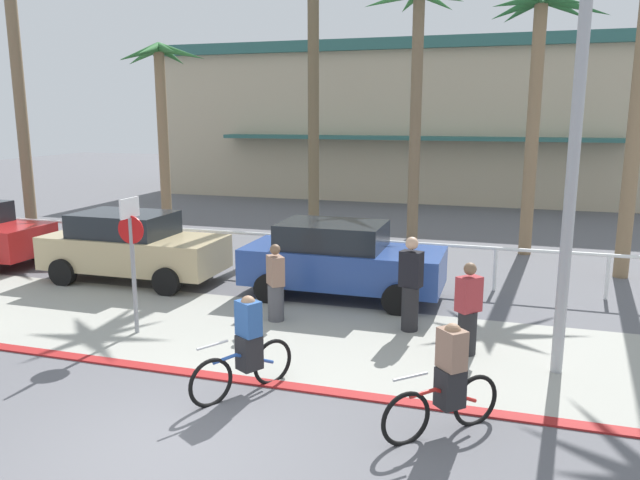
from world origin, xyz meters
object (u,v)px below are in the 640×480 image
object	(u,v)px
palm_tree_2	(313,11)
palm_tree_3	(417,60)
palm_tree_0	(13,17)
palm_tree_1	(160,85)
stop_sign_bike_lane	(132,246)
pedestrian_2	(411,288)
pedestrian_1	(276,287)
cyclist_red_0	(447,382)
pedestrian_0	(468,313)
car_blue_2	(341,259)
palm_tree_4	(539,58)
cyclist_blue_1	(246,347)
streetlight_curb	(580,97)
car_tan_1	(132,246)

from	to	relation	value
palm_tree_2	palm_tree_3	size ratio (longest dim) A/B	1.28
palm_tree_0	palm_tree_1	xyz separation A→B (m)	(3.21, 2.94, -1.95)
stop_sign_bike_lane	pedestrian_2	bearing A→B (deg)	18.62
palm_tree_0	palm_tree_2	distance (m)	9.21
palm_tree_1	pedestrian_1	world-z (taller)	palm_tree_1
cyclist_red_0	pedestrian_0	world-z (taller)	pedestrian_0
palm_tree_2	car_blue_2	world-z (taller)	palm_tree_2
palm_tree_4	cyclist_blue_1	size ratio (longest dim) A/B	4.56
cyclist_red_0	pedestrian_2	distance (m)	3.79
palm_tree_0	palm_tree_2	size ratio (longest dim) A/B	0.94
palm_tree_3	cyclist_red_0	world-z (taller)	palm_tree_3
streetlight_curb	palm_tree_4	xyz separation A→B (m)	(-0.31, 9.05, 1.27)
streetlight_curb	car_tan_1	bearing A→B (deg)	162.46
palm_tree_2	pedestrian_0	bearing A→B (deg)	-58.04
pedestrian_2	pedestrian_0	bearing A→B (deg)	-38.16
stop_sign_bike_lane	cyclist_red_0	bearing A→B (deg)	-18.69
palm_tree_2	car_blue_2	bearing A→B (deg)	-67.27
streetlight_curb	palm_tree_1	size ratio (longest dim) A/B	1.17
stop_sign_bike_lane	pedestrian_1	world-z (taller)	stop_sign_bike_lane
stop_sign_bike_lane	palm_tree_4	xyz separation A→B (m)	(7.09, 9.24, 3.87)
streetlight_curb	cyclist_blue_1	world-z (taller)	streetlight_curb
streetlight_curb	cyclist_red_0	distance (m)	4.45
palm_tree_2	pedestrian_2	world-z (taller)	palm_tree_2
car_blue_2	pedestrian_0	xyz separation A→B (m)	(2.95, -2.63, -0.13)
stop_sign_bike_lane	cyclist_red_0	world-z (taller)	stop_sign_bike_lane
stop_sign_bike_lane	car_tan_1	distance (m)	4.00
streetlight_curb	palm_tree_4	world-z (taller)	streetlight_curb
palm_tree_2	car_tan_1	distance (m)	9.46
streetlight_curb	cyclist_blue_1	size ratio (longest dim) A/B	4.69
stop_sign_bike_lane	palm_tree_0	distance (m)	11.92
palm_tree_4	palm_tree_3	bearing A→B (deg)	161.91
palm_tree_1	car_tan_1	xyz separation A→B (m)	(2.90, -6.41, -4.14)
palm_tree_1	cyclist_blue_1	size ratio (longest dim) A/B	4.01
palm_tree_4	car_blue_2	size ratio (longest dim) A/B	1.66
palm_tree_1	pedestrian_0	size ratio (longest dim) A/B	3.96
streetlight_curb	pedestrian_1	world-z (taller)	streetlight_curb
car_tan_1	cyclist_blue_1	bearing A→B (deg)	-43.27
palm_tree_1	pedestrian_0	distance (m)	14.83
palm_tree_3	car_blue_2	size ratio (longest dim) A/B	1.78
cyclist_blue_1	pedestrian_0	xyz separation A→B (m)	(2.99, 2.43, 0.05)
car_blue_2	cyclist_red_0	world-z (taller)	car_blue_2
stop_sign_bike_lane	car_blue_2	size ratio (longest dim) A/B	0.58
palm_tree_3	palm_tree_2	bearing A→B (deg)	-169.16
streetlight_curb	palm_tree_3	world-z (taller)	palm_tree_3
car_blue_2	pedestrian_1	size ratio (longest dim) A/B	2.82
car_blue_2	pedestrian_1	bearing A→B (deg)	-111.54
palm_tree_0	car_blue_2	xyz separation A→B (m)	(11.35, -3.30, -6.09)
stop_sign_bike_lane	pedestrian_0	bearing A→B (deg)	7.28
palm_tree_0	pedestrian_0	world-z (taller)	palm_tree_0
pedestrian_1	pedestrian_2	xyz separation A→B (m)	(2.62, 0.22, 0.14)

